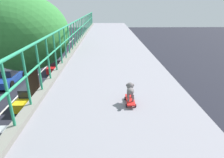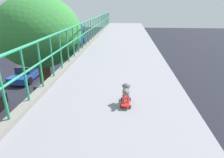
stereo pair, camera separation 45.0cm
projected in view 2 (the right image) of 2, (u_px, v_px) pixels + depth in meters
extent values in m
cylinder|color=#279266|center=(3.00, 91.00, 2.92)|extent=(0.04, 0.04, 1.03)
cylinder|color=#279266|center=(25.00, 76.00, 3.54)|extent=(0.04, 0.04, 1.03)
cylinder|color=#279266|center=(40.00, 65.00, 4.16)|extent=(0.04, 0.04, 1.03)
cylinder|color=#279266|center=(52.00, 57.00, 4.78)|extent=(0.04, 0.04, 1.03)
cylinder|color=#279266|center=(61.00, 51.00, 5.41)|extent=(0.04, 0.04, 1.03)
cylinder|color=#279266|center=(68.00, 46.00, 6.03)|extent=(0.04, 0.04, 1.03)
cylinder|color=#279266|center=(73.00, 42.00, 6.65)|extent=(0.04, 0.04, 1.03)
cylinder|color=#279266|center=(78.00, 39.00, 7.27)|extent=(0.04, 0.04, 1.03)
cylinder|color=#279266|center=(82.00, 36.00, 7.89)|extent=(0.04, 0.04, 1.03)
cylinder|color=#279266|center=(85.00, 34.00, 8.51)|extent=(0.04, 0.04, 1.03)
cylinder|color=#279266|center=(88.00, 32.00, 9.14)|extent=(0.04, 0.04, 1.03)
cylinder|color=#279266|center=(91.00, 30.00, 9.76)|extent=(0.04, 0.04, 1.03)
cylinder|color=#279266|center=(93.00, 28.00, 10.38)|extent=(0.04, 0.04, 1.03)
cylinder|color=#279266|center=(95.00, 27.00, 11.00)|extent=(0.04, 0.04, 1.03)
cylinder|color=#279266|center=(97.00, 26.00, 11.62)|extent=(0.04, 0.04, 1.03)
cylinder|color=#279266|center=(99.00, 25.00, 12.24)|extent=(0.04, 0.04, 1.03)
cylinder|color=#279266|center=(100.00, 24.00, 12.86)|extent=(0.04, 0.04, 1.03)
cylinder|color=#279266|center=(101.00, 23.00, 13.49)|extent=(0.04, 0.04, 1.03)
cylinder|color=#279266|center=(103.00, 22.00, 14.11)|extent=(0.04, 0.04, 1.03)
cylinder|color=#279266|center=(104.00, 21.00, 14.73)|extent=(0.04, 0.04, 1.03)
cylinder|color=#279266|center=(105.00, 21.00, 15.35)|extent=(0.04, 0.04, 1.03)
cylinder|color=#279266|center=(106.00, 20.00, 15.97)|extent=(0.04, 0.04, 1.03)
cylinder|color=#279266|center=(107.00, 19.00, 16.59)|extent=(0.04, 0.04, 1.03)
cylinder|color=#279266|center=(107.00, 19.00, 17.21)|extent=(0.04, 0.04, 1.03)
cylinder|color=#279266|center=(108.00, 18.00, 17.84)|extent=(0.04, 0.04, 1.03)
cylinder|color=#279266|center=(109.00, 18.00, 18.46)|extent=(0.04, 0.04, 1.03)
cylinder|color=black|center=(31.00, 137.00, 10.00)|extent=(0.21, 0.64, 0.64)
cylinder|color=black|center=(0.00, 135.00, 10.13)|extent=(0.21, 0.64, 0.64)
cylinder|color=black|center=(0.00, 106.00, 12.98)|extent=(0.22, 0.69, 0.69)
cube|color=gold|center=(51.00, 91.00, 14.87)|extent=(1.64, 4.51, 0.64)
cube|color=#1E232B|center=(49.00, 85.00, 14.44)|extent=(1.39, 2.20, 0.59)
cube|color=silver|center=(49.00, 81.00, 14.31)|extent=(0.36, 0.16, 0.12)
cylinder|color=black|center=(67.00, 86.00, 16.20)|extent=(0.20, 0.63, 0.63)
cylinder|color=black|center=(49.00, 86.00, 16.32)|extent=(0.20, 0.63, 0.63)
cylinder|color=black|center=(54.00, 102.00, 13.56)|extent=(0.20, 0.63, 0.63)
cylinder|color=black|center=(34.00, 102.00, 13.68)|extent=(0.20, 0.63, 0.63)
cube|color=navy|center=(28.00, 74.00, 18.47)|extent=(1.71, 4.40, 0.58)
cube|color=#1E232B|center=(27.00, 68.00, 18.37)|extent=(1.44, 1.99, 0.61)
cylinder|color=black|center=(30.00, 81.00, 17.28)|extent=(0.23, 0.69, 0.69)
cylinder|color=black|center=(13.00, 80.00, 17.41)|extent=(0.23, 0.69, 0.69)
cylinder|color=black|center=(42.00, 71.00, 19.67)|extent=(0.23, 0.69, 0.69)
cylinder|color=black|center=(27.00, 71.00, 19.80)|extent=(0.23, 0.69, 0.69)
cube|color=red|center=(76.00, 64.00, 21.60)|extent=(1.63, 4.24, 0.62)
cube|color=#1E232B|center=(75.00, 59.00, 21.12)|extent=(1.49, 1.86, 0.61)
cube|color=silver|center=(74.00, 56.00, 20.99)|extent=(0.36, 0.16, 0.12)
cylinder|color=black|center=(85.00, 62.00, 22.75)|extent=(0.19, 0.67, 0.67)
cylinder|color=black|center=(72.00, 62.00, 22.87)|extent=(0.19, 0.67, 0.67)
cylinder|color=black|center=(80.00, 69.00, 20.45)|extent=(0.19, 0.67, 0.67)
cylinder|color=black|center=(66.00, 69.00, 20.57)|extent=(0.19, 0.67, 0.67)
cube|color=#114B87|center=(70.00, 38.00, 31.62)|extent=(2.56, 11.05, 2.76)
cube|color=black|center=(70.00, 35.00, 31.44)|extent=(2.58, 10.17, 0.70)
cylinder|color=black|center=(83.00, 41.00, 35.54)|extent=(0.28, 0.96, 0.96)
cylinder|color=black|center=(70.00, 40.00, 35.73)|extent=(0.28, 0.96, 0.96)
cylinder|color=black|center=(73.00, 49.00, 29.14)|extent=(0.28, 0.96, 0.96)
cylinder|color=black|center=(58.00, 48.00, 29.33)|extent=(0.28, 0.96, 0.96)
cylinder|color=brown|center=(48.00, 97.00, 10.03)|extent=(0.57, 0.57, 4.59)
ellipsoid|color=#368239|center=(39.00, 32.00, 8.79)|extent=(3.90, 3.90, 3.30)
cube|color=red|center=(126.00, 101.00, 3.75)|extent=(0.16, 0.47, 0.02)
cylinder|color=black|center=(130.00, 99.00, 3.90)|extent=(0.02, 0.06, 0.06)
cylinder|color=black|center=(122.00, 99.00, 3.92)|extent=(0.02, 0.06, 0.06)
cylinder|color=black|center=(130.00, 107.00, 3.62)|extent=(0.02, 0.06, 0.06)
cylinder|color=black|center=(121.00, 106.00, 3.63)|extent=(0.02, 0.06, 0.06)
cylinder|color=#665E60|center=(128.00, 95.00, 3.79)|extent=(0.04, 0.04, 0.15)
cylinder|color=#665E60|center=(124.00, 95.00, 3.80)|extent=(0.04, 0.04, 0.15)
cylinder|color=#665E60|center=(128.00, 99.00, 3.64)|extent=(0.04, 0.04, 0.15)
cylinder|color=#665E60|center=(124.00, 99.00, 3.64)|extent=(0.04, 0.04, 0.15)
ellipsoid|color=#665E60|center=(126.00, 92.00, 3.68)|extent=(0.14, 0.22, 0.13)
sphere|color=#665E60|center=(126.00, 87.00, 3.74)|extent=(0.14, 0.14, 0.14)
ellipsoid|color=slate|center=(126.00, 86.00, 3.80)|extent=(0.05, 0.06, 0.04)
sphere|color=#665E60|center=(129.00, 86.00, 3.73)|extent=(0.06, 0.06, 0.06)
sphere|color=#665E60|center=(123.00, 86.00, 3.74)|extent=(0.06, 0.06, 0.06)
sphere|color=#665E60|center=(126.00, 92.00, 3.55)|extent=(0.06, 0.06, 0.06)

